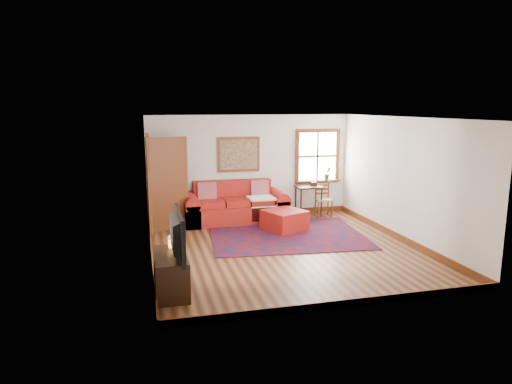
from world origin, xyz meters
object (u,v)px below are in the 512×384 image
object	(u,v)px
red_leather_sofa	(235,208)
side_table	(309,191)
red_ottoman	(284,220)
media_cabinet	(171,273)
ladder_back_chair	(323,198)

from	to	relation	value
red_leather_sofa	side_table	distance (m)	1.90
red_leather_sofa	red_ottoman	distance (m)	1.39
red_leather_sofa	red_ottoman	xyz separation A→B (m)	(0.89, -1.06, -0.09)
red_leather_sofa	media_cabinet	bearing A→B (deg)	-114.45
ladder_back_chair	media_cabinet	xyz separation A→B (m)	(-4.01, -3.90, -0.16)
red_ottoman	ladder_back_chair	bearing A→B (deg)	15.27
red_ottoman	side_table	size ratio (longest dim) A/B	1.04
side_table	media_cabinet	distance (m)	5.38
side_table	ladder_back_chair	size ratio (longest dim) A/B	0.90
red_leather_sofa	ladder_back_chair	xyz separation A→B (m)	(2.24, 0.02, 0.14)
red_ottoman	side_table	distance (m)	1.54
red_ottoman	side_table	xyz separation A→B (m)	(0.98, 1.12, 0.41)
side_table	media_cabinet	xyz separation A→B (m)	(-3.64, -3.94, -0.35)
red_ottoman	side_table	bearing A→B (deg)	25.52
side_table	ladder_back_chair	xyz separation A→B (m)	(0.37, -0.04, -0.18)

